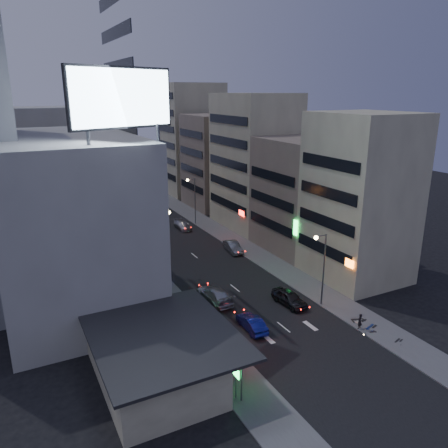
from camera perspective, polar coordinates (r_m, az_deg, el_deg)
ground at (r=41.77m, az=11.03°, el=-15.55°), size 180.00×180.00×0.00m
sidewalk_left at (r=63.05m, az=-12.05°, el=-4.04°), size 4.00×120.00×0.12m
sidewalk_right at (r=68.55m, az=0.92°, el=-1.93°), size 4.00×120.00×0.12m
food_court at (r=36.56m, az=-9.17°, el=-16.89°), size 11.00×13.00×3.88m
white_building at (r=49.33m, az=-19.62°, el=0.38°), size 14.00×24.00×18.00m
shophouse_near at (r=54.64m, az=17.32°, el=3.24°), size 10.00×11.00×20.00m
shophouse_mid at (r=63.84m, az=10.33°, el=3.78°), size 11.00×12.00×16.00m
shophouse_far at (r=73.55m, az=3.97°, el=8.11°), size 10.00×14.00×22.00m
far_left_a at (r=73.56m, az=-21.38°, el=6.21°), size 11.00×10.00×20.00m
far_left_b at (r=86.70m, az=-22.53°, el=5.86°), size 12.00×10.00×15.00m
far_right_a at (r=87.10m, az=-0.91°, el=8.19°), size 11.00×12.00×18.00m
far_right_b at (r=99.56m, az=-4.30°, el=10.99°), size 12.00×12.00×24.00m
billboard at (r=38.40m, az=-13.16°, el=15.69°), size 9.52×3.75×6.20m
street_lamp_right_near at (r=46.90m, az=12.61°, el=-4.55°), size 1.60×0.44×8.02m
street_lamp_left at (r=54.62m, az=-8.01°, el=-1.21°), size 1.60×0.44×8.02m
street_lamp_right_far at (r=74.92m, az=-4.09°, el=3.88°), size 1.60×0.44×8.02m
parked_car_right_near at (r=48.42m, az=8.54°, el=-9.53°), size 2.19×4.79×1.59m
parked_car_right_mid at (r=63.03m, az=1.17°, el=-2.99°), size 2.10×4.66×1.49m
parked_car_left at (r=64.45m, az=-10.01°, el=-2.81°), size 2.86×5.49×1.48m
parked_car_right_far at (r=73.72m, az=-5.44°, el=-0.13°), size 2.06×4.77×1.37m
road_car_blue at (r=43.41m, az=3.64°, el=-12.80°), size 1.74×4.36×1.41m
road_car_silver at (r=48.59m, az=-1.24°, el=-9.18°), size 2.57×5.82×1.66m
person at (r=45.24m, az=17.31°, el=-12.02°), size 0.65×0.53×1.54m
scooter_black_a at (r=44.99m, az=21.91°, el=-13.10°), size 1.02×1.71×0.99m
scooter_silver_a at (r=45.56m, az=19.09°, el=-12.28°), size 1.25×1.97×1.14m
scooter_blue at (r=46.49m, az=18.81°, el=-11.58°), size 1.27×2.10×1.22m
scooter_black_b at (r=47.22m, az=17.81°, el=-11.02°), size 1.34×2.09×1.21m
scooter_silver_b at (r=47.30m, az=17.67°, el=-10.97°), size 1.02×2.04×1.19m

